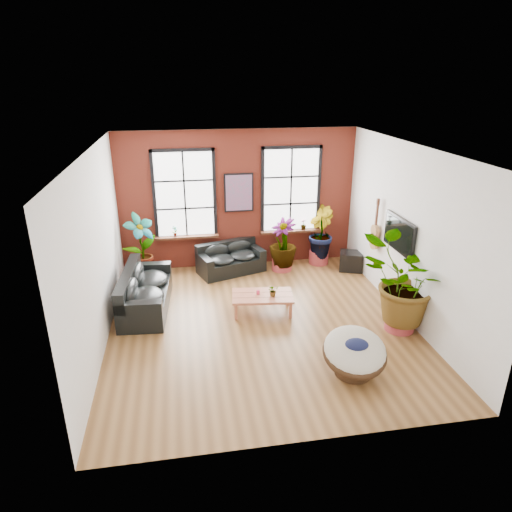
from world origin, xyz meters
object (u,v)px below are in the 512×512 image
Objects in this scene: papasan_chair at (355,353)px; sofa_back at (230,259)px; sofa_left at (143,292)px; coffee_table at (262,297)px.

sofa_back is at bearing 115.58° from papasan_chair.
papasan_chair is at bearing -124.92° from sofa_left.
sofa_back reaches higher than coffee_table.
papasan_chair is (1.13, -2.37, 0.05)m from coffee_table.
papasan_chair is at bearing -57.77° from coffee_table.
sofa_back is 1.49× the size of papasan_chair.
papasan_chair reaches higher than sofa_back.
sofa_back is 1.34× the size of coffee_table.
papasan_chair is at bearing -90.41° from sofa_back.
coffee_table is at bearing -98.34° from sofa_back.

